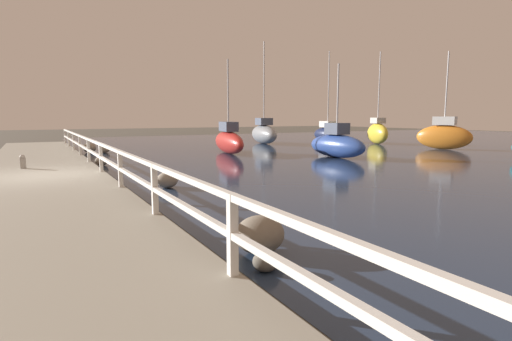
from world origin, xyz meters
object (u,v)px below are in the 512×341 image
Objects in this scene: sailboat_blue at (337,144)px; sailboat_red at (229,141)px; sailboat_orange at (444,135)px; sailboat_gray at (264,133)px; mooring_bollard at (23,162)px; sailboat_navy at (328,133)px; sailboat_yellow at (377,132)px.

sailboat_red is at bearing 129.74° from sailboat_blue.
sailboat_red is 14.00m from sailboat_orange.
sailboat_red is 0.70× the size of sailboat_gray.
sailboat_navy is at bearing 25.91° from mooring_bollard.
sailboat_red is (10.18, 5.10, 0.16)m from mooring_bollard.
sailboat_navy is at bearing 138.05° from sailboat_yellow.
mooring_bollard is 0.09× the size of sailboat_red.
sailboat_navy is 4.25m from sailboat_yellow.
mooring_bollard is 24.75m from sailboat_yellow.
sailboat_yellow is at bearing -17.22° from sailboat_gray.
sailboat_blue is at bearing -122.52° from sailboat_yellow.
sailboat_orange is at bearing 2.16° from mooring_bollard.
sailboat_orange is (-0.25, -5.95, -0.00)m from sailboat_yellow.
sailboat_gray is 1.63× the size of sailboat_blue.
sailboat_gray is at bearing 172.46° from sailboat_yellow.
sailboat_orange is (23.54, 0.89, 0.32)m from mooring_bollard.
sailboat_red reaches higher than sailboat_blue.
sailboat_gray is at bearing 57.50° from sailboat_red.
mooring_bollard is at bearing -142.10° from sailboat_red.
sailboat_orange is at bearing 5.33° from sailboat_blue.
sailboat_yellow is (7.59, -4.53, 0.07)m from sailboat_gray.
sailboat_gray is 1.11× the size of sailboat_yellow.
sailboat_navy is 5.85m from sailboat_gray.
sailboat_yellow is 1.47× the size of sailboat_blue.
sailboat_gray is at bearing 104.97° from sailboat_orange.
sailboat_orange is at bearing -69.09° from sailboat_yellow.
mooring_bollard is 0.08× the size of sailboat_orange.
sailboat_red is 6.22m from sailboat_blue.
sailboat_red is at bearing 142.46° from sailboat_orange.
mooring_bollard is at bearing -140.67° from sailboat_yellow.
mooring_bollard is 0.06× the size of sailboat_navy.
sailboat_yellow reaches higher than sailboat_blue.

